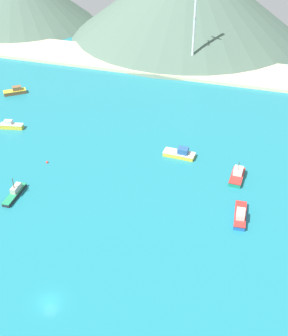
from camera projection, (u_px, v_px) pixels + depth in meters
name	position (u px, v px, depth m)	size (l,w,h in m)	color
ground	(108.00, 204.00, 105.69)	(260.00, 280.00, 0.50)	teal
fishing_boat_0	(15.00, 193.00, 107.37)	(2.24, 8.93, 4.99)	#232328
fishing_boat_1	(11.00, 125.00, 134.17)	(7.13, 3.25, 2.69)	gold
fishing_boat_2	(180.00, 153.00, 121.49)	(8.67, 3.54, 2.78)	gold
fishing_boat_4	(237.00, 176.00, 113.00)	(3.33, 7.86, 4.96)	#198466
fishing_boat_7	(240.00, 215.00, 100.47)	(3.27, 9.37, 2.82)	#1E5BA8
fishing_boat_8	(15.00, 91.00, 153.97)	(7.52, 6.73, 2.61)	brown
buoy_1	(47.00, 162.00, 119.40)	(0.74, 0.74, 0.74)	red
beach_strip	(188.00, 67.00, 173.01)	(247.00, 24.01, 1.20)	beige
radio_tower	(194.00, 27.00, 161.53)	(3.26, 2.60, 32.55)	silver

